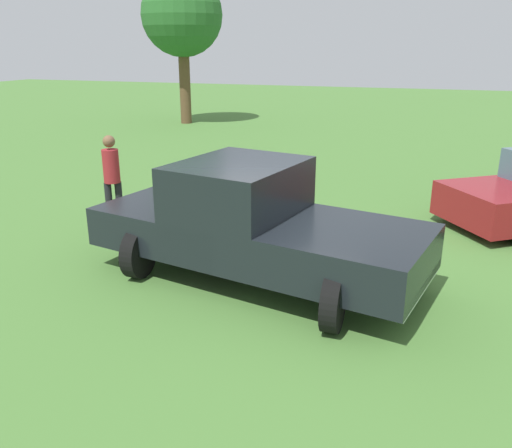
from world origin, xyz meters
name	(u,v)px	position (x,y,z in m)	size (l,w,h in m)	color
ground_plane	(276,270)	(0.00, 0.00, 0.00)	(80.00, 80.00, 0.00)	#477533
pickup_truck	(248,220)	(-0.40, 0.33, 0.94)	(3.05, 5.35, 1.81)	black
person_bystander	(112,175)	(1.16, 3.75, 1.03)	(0.45, 0.45, 1.80)	black
tree_far_center	(182,16)	(14.96, 8.94, 4.66)	(3.58, 3.58, 6.50)	brown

